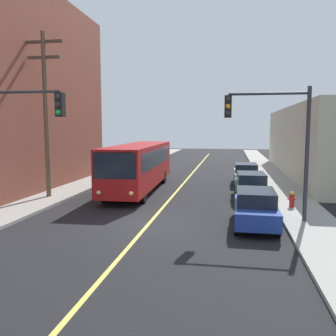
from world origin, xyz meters
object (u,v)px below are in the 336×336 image
Objects in this scene: utility_pole_near at (46,107)px; traffic_signal_left_corner at (18,129)px; fire_hydrant at (292,199)px; parked_car_green at (251,186)px; traffic_signal_right_corner at (272,129)px; parked_car_silver at (246,174)px; city_bus at (139,165)px; parked_car_blue at (255,207)px.

utility_pole_near is 6.50m from traffic_signal_left_corner.
utility_pole_near is at bearing 177.26° from fire_hydrant.
parked_car_green is 6.43m from traffic_signal_right_corner.
utility_pole_near is at bearing 164.82° from traffic_signal_right_corner.
parked_car_silver is at bearing 103.63° from fire_hydrant.
city_bus is at bearing 74.05° from traffic_signal_left_corner.
parked_car_silver is at bearing 90.67° from parked_car_green.
parked_car_blue is at bearing -132.39° from traffic_signal_right_corner.
traffic_signal_right_corner is (10.82, 2.57, 0.00)m from traffic_signal_left_corner.
city_bus is 2.76× the size of parked_car_blue.
parked_car_silver is at bearing 93.13° from traffic_signal_right_corner.
traffic_signal_left_corner is 11.12m from traffic_signal_right_corner.
city_bus reaches higher than fire_hydrant.
traffic_signal_left_corner reaches higher than parked_car_blue.
parked_car_blue is (7.34, -7.98, -0.98)m from city_bus.
fire_hydrant is (2.12, 3.54, -0.26)m from parked_car_blue.
fire_hydrant is at bearing -76.37° from parked_car_silver.
parked_car_silver is 0.73× the size of traffic_signal_left_corner.
parked_car_silver is 8.72m from fire_hydrant.
parked_car_blue is 10.87m from traffic_signal_left_corner.
fire_hydrant is (1.44, 2.80, -3.72)m from traffic_signal_right_corner.
city_bus is at bearing 154.86° from fire_hydrant.
parked_car_green is (7.47, -1.84, -0.98)m from city_bus.
utility_pole_near reaches higher than fire_hydrant.
traffic_signal_left_corner is 13.89m from fire_hydrant.
fire_hydrant is at bearing -52.55° from parked_car_green.
parked_car_silver is at bearing 53.59° from traffic_signal_left_corner.
parked_car_green is 0.45× the size of utility_pole_near.
traffic_signal_left_corner is at bearing -142.22° from parked_car_green.
parked_car_blue is at bearing -120.89° from fire_hydrant.
parked_car_silver is at bearing 28.57° from city_bus.
fire_hydrant is at bearing -2.74° from utility_pole_near.
parked_car_blue is 0.99× the size of parked_car_green.
traffic_signal_right_corner is at bearing -15.18° from utility_pole_near.
traffic_signal_right_corner reaches higher than parked_car_green.
traffic_signal_left_corner reaches higher than parked_car_green.
fire_hydrant is at bearing -25.14° from city_bus.
parked_car_green reaches higher than fire_hydrant.
city_bus is at bearing 37.99° from utility_pole_near.
parked_car_blue is 13.70m from utility_pole_near.
parked_car_blue and parked_car_green have the same top height.
traffic_signal_left_corner is at bearing -166.62° from traffic_signal_right_corner.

